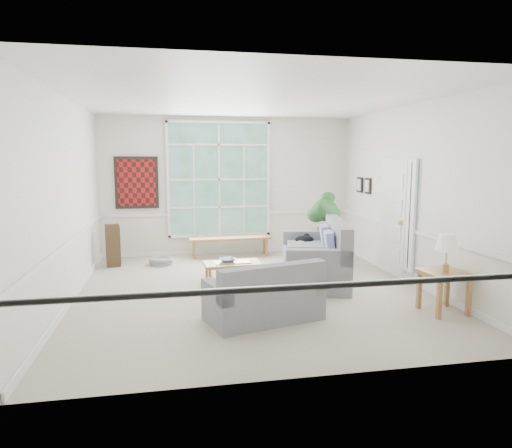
{
  "coord_description": "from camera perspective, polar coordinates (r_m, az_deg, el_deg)",
  "views": [
    {
      "loc": [
        -1.26,
        -7.0,
        2.1
      ],
      "look_at": [
        0.1,
        0.2,
        1.05
      ],
      "focal_mm": 32.0,
      "sensor_mm": 36.0,
      "label": 1
    }
  ],
  "objects": [
    {
      "name": "window_back",
      "position": [
        10.03,
        -4.63,
        5.56
      ],
      "size": [
        2.3,
        0.08,
        2.4
      ],
      "primitive_type": "cube",
      "color": "white",
      "rests_on": "wall_back"
    },
    {
      "name": "coffee_table",
      "position": [
        7.83,
        -2.96,
        -6.07
      ],
      "size": [
        0.98,
        0.57,
        0.36
      ],
      "primitive_type": "cube",
      "rotation": [
        0.0,
        0.0,
        0.06
      ],
      "color": "#9C6E3D",
      "rests_on": "floor"
    },
    {
      "name": "wall_left",
      "position": [
        7.19,
        -22.65,
        2.73
      ],
      "size": [
        0.02,
        6.0,
        3.0
      ],
      "primitive_type": "cube",
      "color": "silver",
      "rests_on": "ground"
    },
    {
      "name": "wall_frame_far",
      "position": [
        9.99,
        12.79,
        4.8
      ],
      "size": [
        0.04,
        0.26,
        0.32
      ],
      "primitive_type": "cube",
      "color": "black",
      "rests_on": "wall_right"
    },
    {
      "name": "houseplant",
      "position": [
        9.05,
        8.56,
        1.05
      ],
      "size": [
        0.7,
        0.7,
        0.95
      ],
      "primitive_type": null,
      "rotation": [
        0.0,
        0.0,
        0.32
      ],
      "color": "#254F25",
      "rests_on": "end_table"
    },
    {
      "name": "window_bench",
      "position": [
        9.92,
        -3.22,
        -2.87
      ],
      "size": [
        1.77,
        0.41,
        0.41
      ],
      "primitive_type": "cube",
      "rotation": [
        0.0,
        0.0,
        0.04
      ],
      "color": "#9C6E3D",
      "rests_on": "floor"
    },
    {
      "name": "wall_front",
      "position": [
        4.24,
        6.7,
        -0.06
      ],
      "size": [
        5.5,
        0.02,
        3.0
      ],
      "primitive_type": "cube",
      "color": "silver",
      "rests_on": "ground"
    },
    {
      "name": "pet_bed",
      "position": [
        9.35,
        -11.81,
        -4.57
      ],
      "size": [
        0.6,
        0.6,
        0.14
      ],
      "primitive_type": "cylinder",
      "rotation": [
        0.0,
        0.0,
        -0.34
      ],
      "color": "slate",
      "rests_on": "floor"
    },
    {
      "name": "cat",
      "position": [
        8.54,
        6.06,
        -1.85
      ],
      "size": [
        0.43,
        0.41,
        0.16
      ],
      "primitive_type": "ellipsoid",
      "rotation": [
        0.0,
        0.0,
        -0.65
      ],
      "color": "black",
      "rests_on": "loveseat_right"
    },
    {
      "name": "pewter_bowl",
      "position": [
        7.81,
        -3.55,
        -4.47
      ],
      "size": [
        0.4,
        0.4,
        0.08
      ],
      "primitive_type": "imported",
      "rotation": [
        0.0,
        0.0,
        0.34
      ],
      "color": "#9C9CA1",
      "rests_on": "coffee_table"
    },
    {
      "name": "wall_back",
      "position": [
        10.1,
        -3.51,
        4.74
      ],
      "size": [
        5.5,
        0.02,
        3.0
      ],
      "primitive_type": "cube",
      "color": "silver",
      "rests_on": "ground"
    },
    {
      "name": "table_lamp",
      "position": [
        6.65,
        22.72,
        -3.41
      ],
      "size": [
        0.38,
        0.38,
        0.53
      ],
      "primitive_type": null,
      "rotation": [
        0.0,
        0.0,
        0.29
      ],
      "color": "white",
      "rests_on": "side_table"
    },
    {
      "name": "wall_frame_near",
      "position": [
        9.63,
        13.73,
        4.65
      ],
      "size": [
        0.04,
        0.26,
        0.32
      ],
      "primitive_type": "cube",
      "color": "black",
      "rests_on": "wall_right"
    },
    {
      "name": "wall_art",
      "position": [
        9.99,
        -14.69,
        5.02
      ],
      "size": [
        0.9,
        0.06,
        1.1
      ],
      "primitive_type": "cube",
      "color": "#680A0C",
      "rests_on": "wall_back"
    },
    {
      "name": "floor",
      "position": [
        7.42,
        -0.48,
        -8.33
      ],
      "size": [
        5.5,
        6.0,
        0.01
      ],
      "primitive_type": "cube",
      "color": "#A89C8D",
      "rests_on": "ground"
    },
    {
      "name": "ceiling",
      "position": [
        7.17,
        -0.51,
        15.36
      ],
      "size": [
        5.5,
        6.0,
        0.02
      ],
      "primitive_type": "cube",
      "color": "white",
      "rests_on": "ground"
    },
    {
      "name": "entry_door",
      "position": [
        8.64,
        16.76,
        0.83
      ],
      "size": [
        0.08,
        0.9,
        2.1
      ],
      "primitive_type": "cube",
      "color": "white",
      "rests_on": "floor"
    },
    {
      "name": "wall_right",
      "position": [
        8.09,
        19.09,
        3.45
      ],
      "size": [
        0.02,
        6.0,
        3.0
      ],
      "primitive_type": "cube",
      "color": "silver",
      "rests_on": "ground"
    },
    {
      "name": "floor_speaker",
      "position": [
        9.36,
        -17.47,
        -2.58
      ],
      "size": [
        0.29,
        0.25,
        0.83
      ],
      "primitive_type": "cube",
      "rotation": [
        0.0,
        0.0,
        0.2
      ],
      "color": "#3E2B19",
      "rests_on": "floor"
    },
    {
      "name": "loveseat_front",
      "position": [
        6.04,
        0.95,
        -8.26
      ],
      "size": [
        1.61,
        1.12,
        0.79
      ],
      "primitive_type": "cube",
      "rotation": [
        0.0,
        0.0,
        0.27
      ],
      "color": "slate",
      "rests_on": "floor"
    },
    {
      "name": "door_sidelight",
      "position": [
        8.08,
        18.83,
        0.96
      ],
      "size": [
        0.08,
        0.26,
        1.9
      ],
      "primitive_type": "cube",
      "color": "white",
      "rests_on": "wall_right"
    },
    {
      "name": "loveseat_right",
      "position": [
        7.9,
        7.23,
        -3.39
      ],
      "size": [
        1.42,
        2.13,
        1.06
      ],
      "primitive_type": "cube",
      "rotation": [
        0.0,
        0.0,
        -0.22
      ],
      "color": "slate",
      "rests_on": "floor"
    },
    {
      "name": "side_table",
      "position": [
        6.84,
        22.38,
        -7.85
      ],
      "size": [
        0.6,
        0.6,
        0.58
      ],
      "primitive_type": "cube",
      "rotation": [
        0.0,
        0.0,
        0.06
      ],
      "color": "#9C6E3D",
      "rests_on": "floor"
    },
    {
      "name": "end_table",
      "position": [
        9.2,
        8.09,
        -3.46
      ],
      "size": [
        0.53,
        0.53,
        0.52
      ],
      "primitive_type": "cube",
      "rotation": [
        0.0,
        0.0,
        -0.01
      ],
      "color": "#9C6E3D",
      "rests_on": "floor"
    }
  ]
}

